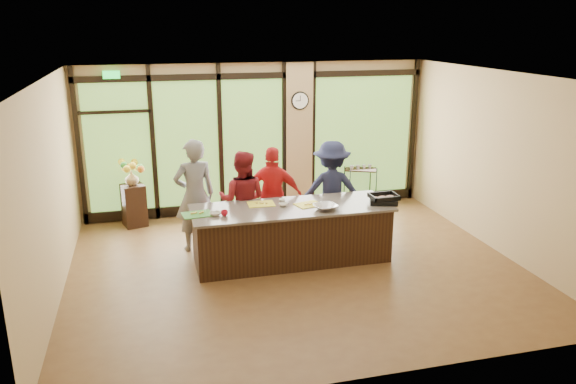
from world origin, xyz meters
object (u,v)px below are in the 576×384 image
island_base (291,235)px  roasting_pan (384,201)px  cook_right (331,190)px  cook_left (195,195)px  flower_stand (134,205)px  bar_cart (360,181)px

island_base → roasting_pan: size_ratio=7.04×
cook_right → cook_left: bearing=10.8°
cook_left → flower_stand: bearing=-63.6°
roasting_pan → bar_cart: 2.75m
roasting_pan → island_base: bearing=-167.0°
cook_left → cook_right: (2.40, -0.03, -0.08)m
roasting_pan → bar_cart: bearing=96.5°
cook_right → roasting_pan: 1.17m
island_base → roasting_pan: (1.50, -0.19, 0.52)m
island_base → roasting_pan: roasting_pan is taller
island_base → bar_cart: 3.26m
cook_left → roasting_pan: 3.13m
bar_cart → island_base: bearing=-106.8°
island_base → bar_cart: size_ratio=3.51×
flower_stand → bar_cart: 4.64m
flower_stand → bar_cart: bearing=-14.4°
island_base → cook_right: (0.95, 0.83, 0.44)m
cook_right → bar_cart: bearing=-114.9°
cook_left → bar_cart: size_ratio=2.18×
cook_left → flower_stand: 1.89m
flower_stand → bar_cart: bar_cart is taller
roasting_pan → flower_stand: size_ratio=0.55×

